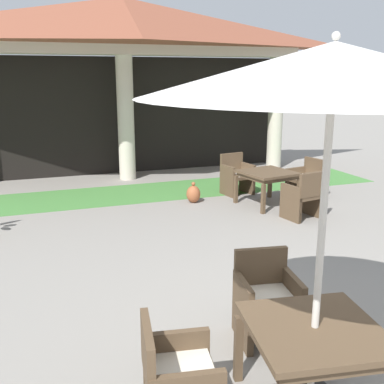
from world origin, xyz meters
name	(u,v)px	position (x,y,z in m)	size (l,w,h in m)	color
ground_plane	(309,354)	(0.00, 0.00, 0.00)	(60.00, 60.00, 0.00)	gray
background_pavilion	(122,39)	(0.00, 8.26, 3.42)	(9.64, 2.83, 4.35)	beige
lawn_strip	(142,193)	(0.00, 6.61, 0.00)	(11.44, 1.75, 0.01)	#47843D
patio_table_near_foreground	(314,338)	(-0.43, -0.64, 0.64)	(1.14, 1.14, 0.73)	brown
patio_umbrella_near_foreground	(333,74)	(-0.43, -0.64, 2.59)	(2.66, 2.66, 2.86)	#2D2D2D
patio_chair_near_foreground_west	(177,380)	(-1.48, -0.47, 0.40)	(0.63, 0.68, 0.86)	brown
patio_chair_near_foreground_north	(266,300)	(-0.25, 0.41, 0.41)	(0.65, 0.64, 0.88)	brown
patio_table_mid_left	(267,176)	(2.15, 4.77, 0.61)	(1.13, 1.13, 0.70)	brown
patio_chair_mid_left_north	(237,176)	(1.96, 5.82, 0.42)	(0.68, 0.63, 0.89)	brown
patio_chair_mid_left_east	(306,180)	(3.19, 4.96, 0.40)	(0.67, 0.68, 0.85)	brown
patio_chair_mid_left_south	(304,196)	(2.34, 3.73, 0.43)	(0.71, 0.63, 0.90)	brown
terracotta_urn	(193,194)	(0.81, 5.46, 0.18)	(0.29, 0.29, 0.44)	#9E5633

